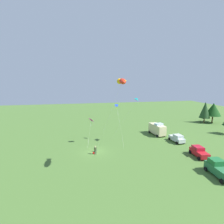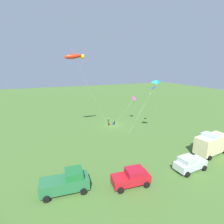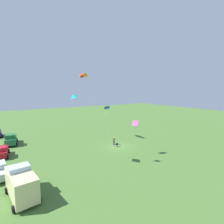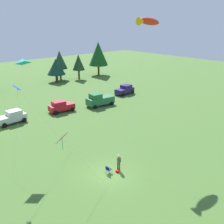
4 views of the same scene
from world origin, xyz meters
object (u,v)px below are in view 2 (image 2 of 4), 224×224
at_px(folding_chair, 114,123).
at_px(backpack_on_grass, 110,124).
at_px(car_silver_compact, 190,163).
at_px(kite_delta_teal, 157,81).
at_px(kite_diamond_rainbow, 134,99).
at_px(car_red_sedan, 132,177).
at_px(kite_large_fish, 75,56).
at_px(truck_green_flatbed, 66,182).
at_px(kite_diamond_blue, 153,90).
at_px(van_camper_beige, 211,143).
at_px(person_kite_flyer, 108,121).

relative_size(folding_chair, backpack_on_grass, 2.56).
bearing_deg(car_silver_compact, kite_delta_teal, -102.08).
bearing_deg(kite_diamond_rainbow, car_red_sedan, 60.04).
xyz_separation_m(car_red_sedan, kite_large_fish, (2.35, -16.23, 13.49)).
xyz_separation_m(folding_chair, truck_green_flatbed, (13.15, 17.69, 0.61)).
height_order(folding_chair, backpack_on_grass, folding_chair).
distance_m(car_silver_compact, kite_diamond_rainbow, 20.90).
distance_m(backpack_on_grass, kite_diamond_blue, 12.31).
bearing_deg(kite_diamond_rainbow, truck_green_flatbed, 44.61).
bearing_deg(backpack_on_grass, van_camper_beige, 116.31).
height_order(truck_green_flatbed, kite_diamond_blue, kite_diamond_blue).
relative_size(folding_chair, kite_diamond_blue, 0.09).
height_order(backpack_on_grass, kite_large_fish, kite_large_fish).
bearing_deg(truck_green_flatbed, kite_diamond_blue, 37.68).
height_order(folding_chair, kite_diamond_blue, kite_diamond_blue).
bearing_deg(kite_large_fish, car_red_sedan, 98.23).
relative_size(car_silver_compact, truck_green_flatbed, 0.83).
height_order(backpack_on_grass, van_camper_beige, van_camper_beige).
bearing_deg(truck_green_flatbed, van_camper_beige, 5.34).
xyz_separation_m(van_camper_beige, car_silver_compact, (6.33, 2.05, -0.69)).
relative_size(van_camper_beige, car_silver_compact, 1.31).
distance_m(folding_chair, kite_large_fish, 16.73).
distance_m(person_kite_flyer, car_silver_compact, 20.23).
xyz_separation_m(backpack_on_grass, van_camper_beige, (-9.02, 18.24, 1.53)).
bearing_deg(backpack_on_grass, kite_diamond_rainbow, 178.51).
xyz_separation_m(backpack_on_grass, car_silver_compact, (-2.69, 20.29, 0.84)).
relative_size(car_silver_compact, kite_diamond_blue, 0.48).
xyz_separation_m(folding_chair, backpack_on_grass, (0.82, -0.47, -0.38)).
relative_size(kite_large_fish, kite_delta_teal, 1.38).
relative_size(person_kite_flyer, car_red_sedan, 0.40).
bearing_deg(car_red_sedan, car_silver_compact, 3.09).
bearing_deg(kite_diamond_blue, kite_large_fish, -10.37).
xyz_separation_m(car_silver_compact, kite_large_fish, (10.51, -16.61, 13.49)).
bearing_deg(folding_chair, backpack_on_grass, -35.92).
bearing_deg(car_red_sedan, person_kite_flyer, 81.34).
xyz_separation_m(person_kite_flyer, kite_diamond_rainbow, (-6.35, -0.15, 4.50)).
xyz_separation_m(folding_chair, kite_large_fish, (8.64, 3.22, 13.95)).
bearing_deg(truck_green_flatbed, car_red_sedan, -8.82).
bearing_deg(backpack_on_grass, kite_large_fish, 25.22).
height_order(person_kite_flyer, kite_delta_teal, kite_delta_teal).
distance_m(backpack_on_grass, van_camper_beige, 20.40).
xyz_separation_m(folding_chair, van_camper_beige, (-8.19, 17.77, 1.16)).
relative_size(person_kite_flyer, car_silver_compact, 0.40).
height_order(car_silver_compact, kite_delta_teal, kite_delta_teal).
bearing_deg(van_camper_beige, kite_diamond_blue, -84.98).
distance_m(backpack_on_grass, truck_green_flatbed, 21.97).
distance_m(van_camper_beige, car_red_sedan, 14.61).
bearing_deg(folding_chair, kite_large_fish, 14.00).
distance_m(car_silver_compact, truck_green_flatbed, 15.17).
distance_m(person_kite_flyer, kite_large_fish, 15.68).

